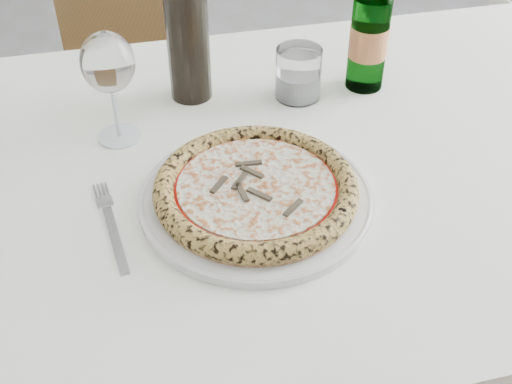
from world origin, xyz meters
TOP-DOWN VIEW (x-y plane):
  - floor at (0.00, 0.00)m, footprint 5.00×6.00m
  - dining_table at (-0.23, -0.11)m, footprint 1.64×1.09m
  - chair_far at (-0.23, 0.72)m, footprint 0.49×0.49m
  - plate at (-0.23, -0.21)m, footprint 0.34×0.34m
  - pizza at (-0.23, -0.21)m, footprint 0.30×0.30m
  - fork at (-0.44, -0.19)m, footprint 0.02×0.20m
  - wine_glass at (-0.38, 0.02)m, footprint 0.09×0.09m
  - tumbler at (-0.05, 0.04)m, footprint 0.08×0.08m
  - beer_bottle at (0.08, 0.03)m, footprint 0.07×0.07m
  - wine_bottle at (-0.23, 0.11)m, footprint 0.07×0.07m

SIDE VIEW (x-z plane):
  - floor at x=0.00m, z-range -0.02..0.00m
  - chair_far at x=-0.23m, z-range 0.07..1.00m
  - dining_table at x=-0.23m, z-range 0.30..1.05m
  - fork at x=-0.44m, z-range 0.76..0.76m
  - plate at x=-0.23m, z-range 0.76..0.77m
  - pizza at x=-0.23m, z-range 0.77..0.80m
  - tumbler at x=-0.05m, z-range 0.75..0.84m
  - beer_bottle at x=0.08m, z-range 0.73..1.00m
  - wine_bottle at x=-0.23m, z-range 0.73..1.04m
  - wine_glass at x=-0.38m, z-range 0.80..0.99m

